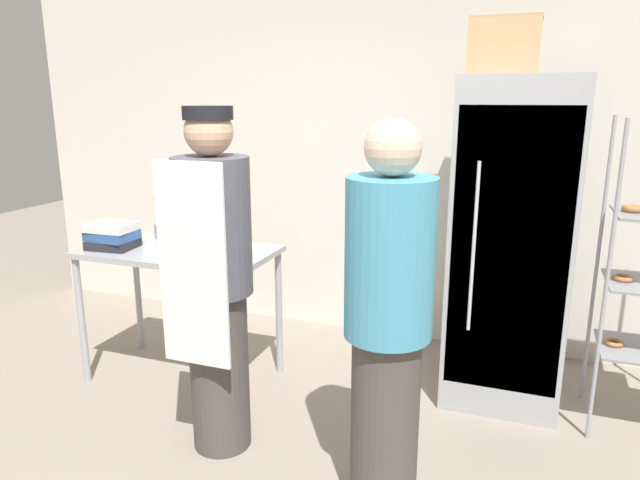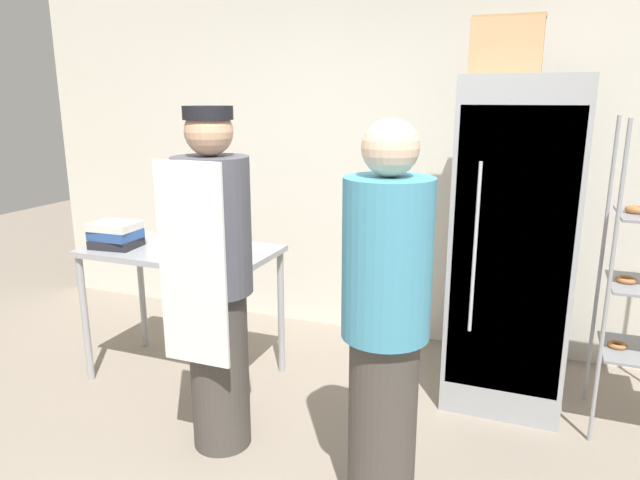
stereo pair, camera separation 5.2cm
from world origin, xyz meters
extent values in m
cube|color=silver|center=(0.00, 2.29, 1.51)|extent=(6.40, 0.12, 3.03)
cube|color=#9EA0A5|center=(0.83, 1.58, 0.96)|extent=(0.67, 0.72, 1.93)
cube|color=gray|center=(0.83, 1.23, 0.98)|extent=(0.61, 0.02, 1.58)
cylinder|color=silver|center=(0.64, 1.20, 1.01)|extent=(0.02, 0.02, 0.95)
cylinder|color=#93969B|center=(1.31, 1.20, 0.86)|extent=(0.02, 0.02, 1.72)
cylinder|color=#93969B|center=(1.31, 1.67, 0.86)|extent=(0.02, 0.02, 1.72)
torus|color=#AD6B38|center=(1.42, 1.44, 0.48)|extent=(0.10, 0.10, 0.03)
torus|color=#AD6B38|center=(1.42, 1.44, 0.86)|extent=(0.11, 0.11, 0.03)
torus|color=#AD6B38|center=(1.42, 1.44, 1.24)|extent=(0.11, 0.11, 0.04)
cube|color=#9EA0A5|center=(-1.15, 1.06, 0.86)|extent=(1.21, 0.65, 0.04)
cylinder|color=#9EA0A5|center=(-1.72, 0.77, 0.42)|extent=(0.04, 0.04, 0.84)
cylinder|color=#9EA0A5|center=(-0.59, 0.77, 0.42)|extent=(0.04, 0.04, 0.84)
cylinder|color=#9EA0A5|center=(-1.72, 1.34, 0.42)|extent=(0.04, 0.04, 0.84)
cylinder|color=#9EA0A5|center=(-0.59, 1.34, 0.42)|extent=(0.04, 0.04, 0.84)
cube|color=white|center=(-0.91, 0.88, 0.90)|extent=(0.29, 0.18, 0.05)
cube|color=white|center=(-0.91, 0.98, 1.02)|extent=(0.28, 0.01, 0.18)
torus|color=#513323|center=(-0.98, 0.85, 0.94)|extent=(0.08, 0.08, 0.02)
torus|color=#513323|center=(-0.91, 0.85, 0.94)|extent=(0.08, 0.08, 0.02)
torus|color=#513323|center=(-0.84, 0.85, 0.94)|extent=(0.08, 0.08, 0.02)
torus|color=#513323|center=(-0.98, 0.92, 0.94)|extent=(0.08, 0.08, 0.02)
torus|color=#513323|center=(-0.91, 0.92, 0.94)|extent=(0.08, 0.08, 0.02)
cylinder|color=#99999E|center=(-1.41, 1.28, 0.93)|extent=(0.13, 0.13, 0.10)
cylinder|color=#B2BCC1|center=(-1.41, 1.28, 1.06)|extent=(0.10, 0.10, 0.17)
cylinder|color=black|center=(-1.41, 1.28, 1.16)|extent=(0.10, 0.10, 0.02)
cube|color=#232328|center=(-1.55, 0.93, 0.91)|extent=(0.30, 0.25, 0.06)
cube|color=#2D5193|center=(-1.55, 0.93, 0.97)|extent=(0.28, 0.23, 0.06)
cube|color=silver|center=(-1.55, 0.93, 1.02)|extent=(0.29, 0.23, 0.05)
cube|color=tan|center=(0.70, 1.58, 2.08)|extent=(0.38, 0.27, 0.30)
cube|color=#A58057|center=(0.70, 1.58, 2.24)|extent=(0.39, 0.14, 0.02)
cylinder|color=#47423D|center=(-0.54, 0.47, 0.43)|extent=(0.30, 0.30, 0.86)
cylinder|color=#4C4C56|center=(-0.54, 0.47, 1.20)|extent=(0.38, 0.38, 0.68)
sphere|color=tan|center=(-0.54, 0.47, 1.65)|extent=(0.23, 0.23, 0.23)
cube|color=white|center=(-0.54, 0.28, 1.05)|extent=(0.36, 0.02, 0.98)
cylinder|color=black|center=(-0.54, 0.47, 1.74)|extent=(0.24, 0.24, 0.06)
cylinder|color=#47423D|center=(0.39, 0.29, 0.42)|extent=(0.30, 0.30, 0.84)
cylinder|color=teal|center=(0.39, 0.29, 1.18)|extent=(0.37, 0.37, 0.67)
sphere|color=beige|center=(0.39, 0.29, 1.62)|extent=(0.23, 0.23, 0.23)
camera|label=1|loc=(0.89, -1.90, 1.81)|focal=32.00mm
camera|label=2|loc=(0.94, -1.88, 1.81)|focal=32.00mm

